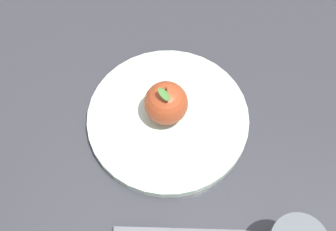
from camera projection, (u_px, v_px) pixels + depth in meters
ground_plane at (169, 135)px, 0.76m from camera, size 2.40×2.40×0.00m
dinner_plate at (168, 119)px, 0.77m from camera, size 0.26×0.26×0.02m
apple at (166, 103)px, 0.73m from camera, size 0.07×0.07×0.08m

